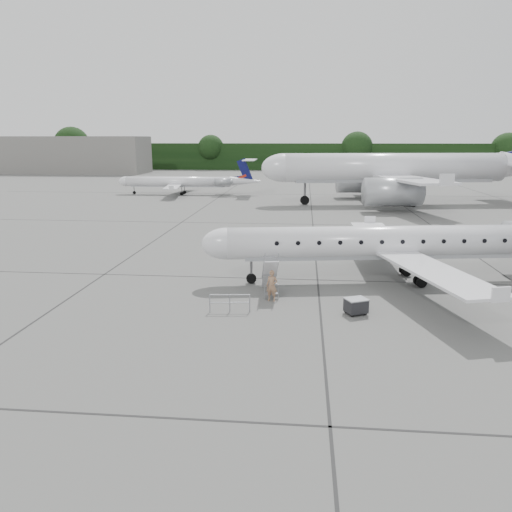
# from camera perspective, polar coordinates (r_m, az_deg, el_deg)

# --- Properties ---
(ground) EXTENTS (320.00, 320.00, 0.00)m
(ground) POSITION_cam_1_polar(r_m,az_deg,el_deg) (28.03, 17.77, -6.89)
(ground) COLOR slate
(ground) RESTS_ON ground
(treeline) EXTENTS (260.00, 4.00, 8.00)m
(treeline) POSITION_cam_1_polar(r_m,az_deg,el_deg) (155.94, 7.90, 11.16)
(treeline) COLOR black
(treeline) RESTS_ON ground
(terminal_building) EXTENTS (40.00, 14.00, 10.00)m
(terminal_building) POSITION_cam_1_polar(r_m,az_deg,el_deg) (150.10, -20.06, 10.81)
(terminal_building) COLOR slate
(terminal_building) RESTS_ON ground
(main_regional_jet) EXTENTS (32.16, 25.33, 7.50)m
(main_regional_jet) POSITION_cam_1_polar(r_m,az_deg,el_deg) (34.19, 16.18, 3.30)
(main_regional_jet) COLOR silver
(main_regional_jet) RESTS_ON ground
(airstair) EXTENTS (1.22, 2.58, 2.35)m
(airstair) POSITION_cam_1_polar(r_m,az_deg,el_deg) (30.64, 1.60, -2.23)
(airstair) COLOR silver
(airstair) RESTS_ON ground
(passenger) EXTENTS (0.76, 0.58, 1.85)m
(passenger) POSITION_cam_1_polar(r_m,az_deg,el_deg) (29.38, 1.83, -3.42)
(passenger) COLOR #916B4F
(passenger) RESTS_ON ground
(safety_railing) EXTENTS (2.19, 0.33, 1.00)m
(safety_railing) POSITION_cam_1_polar(r_m,az_deg,el_deg) (27.64, -3.02, -5.44)
(safety_railing) COLOR gray
(safety_railing) RESTS_ON ground
(baggage_cart) EXTENTS (1.36, 1.27, 0.94)m
(baggage_cart) POSITION_cam_1_polar(r_m,az_deg,el_deg) (27.85, 11.36, -5.61)
(baggage_cart) COLOR black
(baggage_cart) RESTS_ON ground
(bg_narrowbody) EXTENTS (44.83, 35.28, 14.66)m
(bg_narrowbody) POSITION_cam_1_polar(r_m,az_deg,el_deg) (75.83, 15.54, 11.25)
(bg_narrowbody) COLOR silver
(bg_narrowbody) RESTS_ON ground
(bg_regional_left) EXTENTS (23.56, 17.23, 6.07)m
(bg_regional_left) POSITION_cam_1_polar(r_m,az_deg,el_deg) (87.29, -8.92, 8.95)
(bg_regional_left) COLOR silver
(bg_regional_left) RESTS_ON ground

